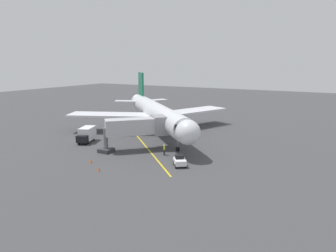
% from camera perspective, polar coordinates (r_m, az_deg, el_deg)
% --- Properties ---
extents(ground_plane, '(220.00, 220.00, 0.00)m').
position_cam_1_polar(ground_plane, '(62.54, -2.73, -1.27)').
color(ground_plane, '#424244').
extents(apron_lead_in_line, '(28.76, 28.14, 0.01)m').
position_cam_1_polar(apron_lead_in_line, '(57.56, -5.17, -2.43)').
color(apron_lead_in_line, yellow).
rests_on(apron_lead_in_line, ground).
extents(airplane, '(33.18, 32.98, 11.50)m').
position_cam_1_polar(airplane, '(61.95, -2.13, 2.39)').
color(airplane, silver).
rests_on(airplane, ground).
extents(jet_bridge, '(9.42, 9.55, 5.40)m').
position_cam_1_polar(jet_bridge, '(50.01, -4.96, -0.15)').
color(jet_bridge, '#B7B7BC').
rests_on(jet_bridge, ground).
extents(ground_crew_marshaller, '(0.40, 0.47, 1.71)m').
position_cam_1_polar(ground_crew_marshaller, '(47.43, -0.70, -4.34)').
color(ground_crew_marshaller, '#23232D').
rests_on(ground_crew_marshaller, ground).
extents(tug_near_nose, '(2.59, 2.74, 1.50)m').
position_cam_1_polar(tug_near_nose, '(42.68, 2.16, -6.43)').
color(tug_near_nose, white).
rests_on(tug_near_nose, ground).
extents(box_truck_portside, '(3.49, 4.99, 2.62)m').
position_cam_1_polar(box_truck_portside, '(56.82, -14.69, -1.52)').
color(box_truck_portside, black).
rests_on(box_truck_portside, ground).
extents(safety_cone_nose_left, '(0.32, 0.32, 0.55)m').
position_cam_1_polar(safety_cone_nose_left, '(45.35, -13.90, -6.25)').
color(safety_cone_nose_left, '#F2590F').
rests_on(safety_cone_nose_left, ground).
extents(safety_cone_nose_right, '(0.32, 0.32, 0.55)m').
position_cam_1_polar(safety_cone_nose_right, '(41.85, -12.50, -7.70)').
color(safety_cone_nose_right, '#F2590F').
rests_on(safety_cone_nose_right, ground).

